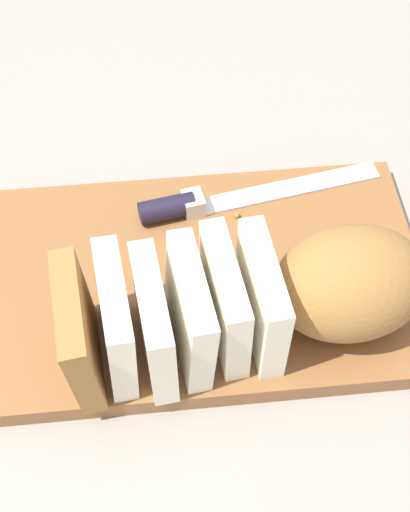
# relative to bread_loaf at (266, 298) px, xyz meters

# --- Properties ---
(ground_plane) EXTENTS (3.00, 3.00, 0.00)m
(ground_plane) POSITION_rel_bread_loaf_xyz_m (0.04, -0.06, -0.07)
(ground_plane) COLOR gray
(cutting_board) EXTENTS (0.42, 0.27, 0.02)m
(cutting_board) POSITION_rel_bread_loaf_xyz_m (0.04, -0.06, -0.06)
(cutting_board) COLOR brown
(cutting_board) RESTS_ON ground_plane
(bread_loaf) EXTENTS (0.32, 0.12, 0.10)m
(bread_loaf) POSITION_rel_bread_loaf_xyz_m (0.00, 0.00, 0.00)
(bread_loaf) COLOR #996633
(bread_loaf) RESTS_ON cutting_board
(bread_knife) EXTENTS (0.25, 0.05, 0.02)m
(bread_knife) POSITION_rel_bread_loaf_xyz_m (0.03, -0.14, -0.04)
(bread_knife) COLOR silver
(bread_knife) RESTS_ON cutting_board
(crumb_near_knife) EXTENTS (0.00, 0.00, 0.00)m
(crumb_near_knife) POSITION_rel_bread_loaf_xyz_m (0.03, -0.00, -0.05)
(crumb_near_knife) COLOR #996633
(crumb_near_knife) RESTS_ON cutting_board
(crumb_near_loaf) EXTENTS (0.01, 0.01, 0.01)m
(crumb_near_loaf) POSITION_rel_bread_loaf_xyz_m (0.00, -0.13, -0.05)
(crumb_near_loaf) COLOR #996633
(crumb_near_loaf) RESTS_ON cutting_board
(crumb_stray_left) EXTENTS (0.01, 0.01, 0.01)m
(crumb_stray_left) POSITION_rel_bread_loaf_xyz_m (0.10, -0.05, -0.05)
(crumb_stray_left) COLOR #996633
(crumb_stray_left) RESTS_ON cutting_board
(crumb_stray_right) EXTENTS (0.00, 0.00, 0.00)m
(crumb_stray_right) POSITION_rel_bread_loaf_xyz_m (-0.01, -0.07, -0.05)
(crumb_stray_right) COLOR #996633
(crumb_stray_right) RESTS_ON cutting_board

